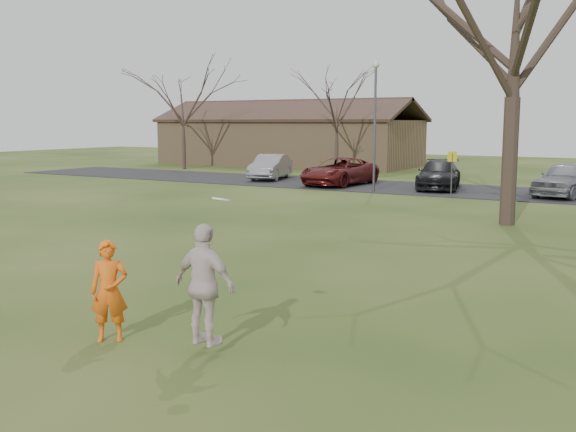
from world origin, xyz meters
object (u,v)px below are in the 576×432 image
Objects in this scene: player_defender at (109,291)px; catching_play at (205,285)px; car_1 at (271,167)px; lamp_post at (375,110)px; car_3 at (439,175)px; building at (288,140)px; big_tree at (517,8)px; car_4 at (566,179)px; car_2 at (340,171)px.

catching_play is at bearing -28.06° from player_defender.
player_defender is at bearing -78.30° from car_1.
catching_play is at bearing -72.81° from lamp_post.
building is at bearing 128.62° from car_3.
big_tree is at bearing -46.27° from building.
car_4 reaches higher than car_3.
player_defender reaches higher than car_3.
car_1 reaches higher than car_3.
player_defender is 25.63m from car_3.
car_1 is 0.90× the size of car_3.
car_2 is 0.83× the size of lamp_post.
catching_play is at bearing -93.90° from big_tree.
player_defender is 0.36× the size of car_1.
catching_play is (9.78, -24.46, 0.29)m from car_2.
lamp_post reaches higher than player_defender.
car_2 is at bearing -166.42° from car_4.
building is (-16.41, 12.83, 1.18)m from car_3.
car_2 is 2.36× the size of catching_play.
player_defender is 0.31× the size of car_2.
catching_play is (-1.50, -24.78, 0.23)m from car_4.
building is at bearing 118.87° from catching_play.
car_3 is at bearing 12.76° from car_2.
building is at bearing 132.09° from lamp_post.
player_defender is 0.34× the size of car_4.
big_tree is (5.59, -10.17, 6.25)m from car_3.
catching_play is at bearing -61.13° from building.
car_2 is 1.12× the size of car_4.
building reaches higher than car_1.
car_2 is at bearing 138.91° from big_tree.
big_tree reaches higher than car_2.
car_4 is 0.33× the size of big_tree.
player_defender is 0.73× the size of catching_play.
car_1 is 10.30m from car_3.
catching_play is at bearing -81.50° from car_4.
player_defender is 42.89m from building.
big_tree is at bearing -48.99° from car_1.
car_4 is 2.10× the size of catching_play.
car_3 is at bearing 100.27° from catching_play.
big_tree is at bearing 43.35° from player_defender.
car_1 is at bearing 158.57° from lamp_post.
car_3 is (10.29, -0.42, -0.02)m from car_1.
player_defender is at bearing -85.27° from car_4.
car_4 is at bearing -17.40° from car_3.
car_3 is at bearing 47.99° from lamp_post.
car_3 is at bearing 59.85° from player_defender.
car_3 is at bearing -38.02° from building.
lamp_post is at bearing -29.85° from car_2.
lamp_post reaches higher than catching_play.
car_3 is at bearing -172.09° from car_4.
big_tree is at bearing -80.80° from car_4.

